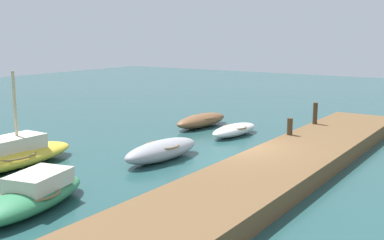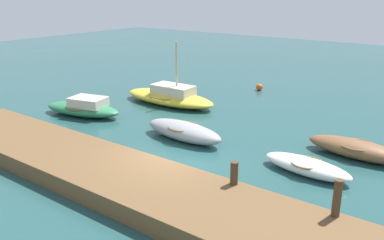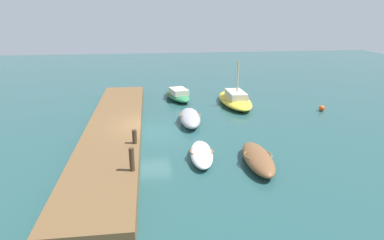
# 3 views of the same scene
# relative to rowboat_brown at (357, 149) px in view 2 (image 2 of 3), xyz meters

# --- Properties ---
(ground_plane) EXTENTS (84.00, 84.00, 0.00)m
(ground_plane) POSITION_rel_rowboat_brown_xyz_m (-5.30, -5.30, -0.36)
(ground_plane) COLOR #234C4C
(dock_platform) EXTENTS (21.51, 3.28, 0.64)m
(dock_platform) POSITION_rel_rowboat_brown_xyz_m (-5.30, -7.48, -0.04)
(dock_platform) COLOR brown
(dock_platform) RESTS_ON ground_plane
(rowboat_brown) EXTENTS (4.08, 1.58, 0.71)m
(rowboat_brown) POSITION_rel_rowboat_brown_xyz_m (0.00, 0.00, 0.00)
(rowboat_brown) COLOR brown
(rowboat_brown) RESTS_ON ground_plane
(sailboat_yellow) EXTENTS (6.08, 2.38, 3.70)m
(sailboat_yellow) POSITION_rel_rowboat_brown_xyz_m (-11.14, 1.69, 0.09)
(sailboat_yellow) COLOR gold
(sailboat_yellow) RESTS_ON ground_plane
(rowboat_white) EXTENTS (3.49, 1.46, 0.58)m
(rowboat_white) POSITION_rel_rowboat_brown_xyz_m (-1.03, -2.67, -0.06)
(rowboat_white) COLOR white
(rowboat_white) RESTS_ON ground_plane
(motorboat_green) EXTENTS (4.71, 2.63, 1.03)m
(motorboat_green) POSITION_rel_rowboat_brown_xyz_m (-13.41, -2.82, 0.06)
(motorboat_green) COLOR #2D7A4C
(motorboat_green) RESTS_ON ground_plane
(rowboat_grey) EXTENTS (4.16, 1.58, 0.80)m
(rowboat_grey) POSITION_rel_rowboat_brown_xyz_m (-6.86, -2.55, 0.05)
(rowboat_grey) COLOR #939399
(rowboat_grey) RESTS_ON ground_plane
(mooring_post_west) EXTENTS (0.25, 0.25, 0.75)m
(mooring_post_west) POSITION_rel_rowboat_brown_xyz_m (-2.11, -6.09, 0.66)
(mooring_post_west) COLOR #47331E
(mooring_post_west) RESTS_ON dock_platform
(mooring_post_mid_west) EXTENTS (0.23, 0.23, 1.07)m
(mooring_post_mid_west) POSITION_rel_rowboat_brown_xyz_m (1.09, -6.09, 0.82)
(mooring_post_mid_west) COLOR #47331E
(mooring_post_mid_west) RESTS_ON dock_platform
(marker_buoy) EXTENTS (0.45, 0.45, 0.45)m
(marker_buoy) POSITION_rel_rowboat_brown_xyz_m (-8.48, 7.86, -0.14)
(marker_buoy) COLOR #E54C19
(marker_buoy) RESTS_ON ground_plane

